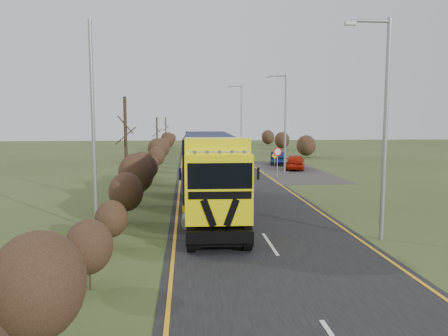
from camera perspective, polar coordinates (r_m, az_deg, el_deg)
ground at (r=21.08m, az=3.93°, el=-6.87°), size 160.00×160.00×0.00m
road at (r=30.81m, az=1.06°, el=-2.61°), size 8.00×120.00×0.02m
layby at (r=41.70m, az=8.52°, el=-0.31°), size 6.00×18.00×0.02m
lane_markings at (r=30.51m, az=1.12°, el=-2.66°), size 7.52×116.00×0.01m
hedgerow at (r=28.48m, az=-10.57°, el=-0.19°), size 2.24×102.04×6.05m
lorry at (r=22.46m, az=-1.93°, el=0.02°), size 2.88×14.83×4.12m
car_red_hatchback at (r=42.50m, az=9.30°, el=0.79°), size 2.88×4.68×1.49m
car_blue_sedan at (r=47.15m, az=6.99°, el=1.31°), size 2.22×4.38×1.38m
streetlight_near at (r=18.27m, az=20.06°, el=5.84°), size 1.85×0.18×8.70m
streetlight_mid at (r=40.19m, az=7.86°, el=6.38°), size 1.88×0.18×8.83m
streetlight_far at (r=61.97m, az=2.16°, el=6.83°), size 2.03×0.19×9.59m
left_pole at (r=19.51m, az=-16.72°, el=5.12°), size 0.16×0.16×8.98m
speed_sign at (r=35.76m, az=7.00°, el=1.50°), size 0.70×0.10×2.55m
warning_board at (r=42.31m, az=6.64°, el=1.13°), size 0.63×0.11×1.64m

